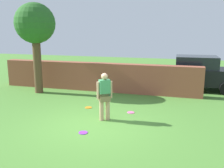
{
  "coord_description": "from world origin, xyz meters",
  "views": [
    {
      "loc": [
        2.7,
        -7.12,
        3.02
      ],
      "look_at": [
        0.09,
        1.8,
        1.0
      ],
      "focal_mm": 40.34,
      "sensor_mm": 36.0,
      "label": 1
    }
  ],
  "objects_px": {
    "tree": "(35,26)",
    "frisbee_purple": "(83,133)",
    "person": "(105,94)",
    "car": "(196,73)",
    "frisbee_orange": "(88,108)",
    "frisbee_pink": "(131,112)"
  },
  "relations": [
    {
      "from": "tree",
      "to": "frisbee_pink",
      "type": "relative_size",
      "value": 15.74
    },
    {
      "from": "frisbee_purple",
      "to": "tree",
      "type": "bearing_deg",
      "value": 134.97
    },
    {
      "from": "frisbee_pink",
      "to": "frisbee_orange",
      "type": "bearing_deg",
      "value": 176.12
    },
    {
      "from": "frisbee_pink",
      "to": "frisbee_purple",
      "type": "bearing_deg",
      "value": -113.6
    },
    {
      "from": "frisbee_purple",
      "to": "frisbee_pink",
      "type": "height_order",
      "value": "same"
    },
    {
      "from": "frisbee_orange",
      "to": "frisbee_pink",
      "type": "height_order",
      "value": "same"
    },
    {
      "from": "tree",
      "to": "frisbee_pink",
      "type": "xyz_separation_m",
      "value": [
        4.97,
        -1.77,
        -3.19
      ]
    },
    {
      "from": "person",
      "to": "car",
      "type": "bearing_deg",
      "value": -153.57
    },
    {
      "from": "frisbee_purple",
      "to": "person",
      "type": "bearing_deg",
      "value": 77.29
    },
    {
      "from": "tree",
      "to": "frisbee_purple",
      "type": "distance_m",
      "value": 6.49
    },
    {
      "from": "frisbee_purple",
      "to": "car",
      "type": "bearing_deg",
      "value": 63.65
    },
    {
      "from": "tree",
      "to": "frisbee_purple",
      "type": "height_order",
      "value": "tree"
    },
    {
      "from": "car",
      "to": "frisbee_pink",
      "type": "xyz_separation_m",
      "value": [
        -2.38,
        -4.54,
        -0.85
      ]
    },
    {
      "from": "car",
      "to": "frisbee_purple",
      "type": "distance_m",
      "value": 7.6
    },
    {
      "from": "person",
      "to": "car",
      "type": "height_order",
      "value": "car"
    },
    {
      "from": "tree",
      "to": "person",
      "type": "relative_size",
      "value": 2.62
    },
    {
      "from": "frisbee_orange",
      "to": "frisbee_pink",
      "type": "relative_size",
      "value": 1.0
    },
    {
      "from": "tree",
      "to": "frisbee_orange",
      "type": "relative_size",
      "value": 15.74
    },
    {
      "from": "person",
      "to": "frisbee_orange",
      "type": "relative_size",
      "value": 6.0
    },
    {
      "from": "frisbee_purple",
      "to": "frisbee_pink",
      "type": "xyz_separation_m",
      "value": [
        0.97,
        2.23,
        0.0
      ]
    },
    {
      "from": "tree",
      "to": "car",
      "type": "bearing_deg",
      "value": 20.64
    },
    {
      "from": "person",
      "to": "frisbee_orange",
      "type": "height_order",
      "value": "person"
    }
  ]
}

